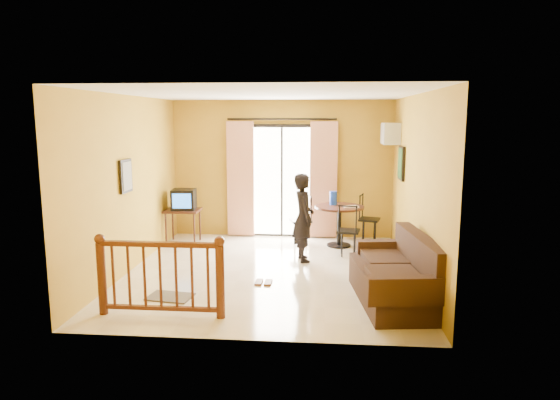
# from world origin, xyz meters

# --- Properties ---
(ground) EXTENTS (5.00, 5.00, 0.00)m
(ground) POSITION_xyz_m (0.00, 0.00, 0.00)
(ground) COLOR beige
(ground) RESTS_ON ground
(room_shell) EXTENTS (5.00, 5.00, 5.00)m
(room_shell) POSITION_xyz_m (0.00, 0.00, 1.70)
(room_shell) COLOR white
(room_shell) RESTS_ON ground
(balcony_door) EXTENTS (2.25, 0.14, 2.46)m
(balcony_door) POSITION_xyz_m (0.00, 2.43, 1.19)
(balcony_door) COLOR black
(balcony_door) RESTS_ON ground
(tv_table) EXTENTS (0.67, 0.56, 0.67)m
(tv_table) POSITION_xyz_m (-1.90, 1.76, 0.59)
(tv_table) COLOR black
(tv_table) RESTS_ON ground
(television) EXTENTS (0.47, 0.44, 0.40)m
(television) POSITION_xyz_m (-1.87, 1.75, 0.87)
(television) COLOR black
(television) RESTS_ON tv_table
(picture_left) EXTENTS (0.05, 0.42, 0.52)m
(picture_left) POSITION_xyz_m (-2.22, -0.20, 1.55)
(picture_left) COLOR black
(picture_left) RESTS_ON room_shell
(dining_table) EXTENTS (0.94, 0.94, 0.78)m
(dining_table) POSITION_xyz_m (1.16, 1.75, 0.62)
(dining_table) COLOR black
(dining_table) RESTS_ON ground
(water_jug) EXTENTS (0.14, 0.14, 0.26)m
(water_jug) POSITION_xyz_m (1.04, 1.88, 0.91)
(water_jug) COLOR blue
(water_jug) RESTS_ON dining_table
(serving_tray) EXTENTS (0.30, 0.22, 0.02)m
(serving_tray) POSITION_xyz_m (1.37, 1.65, 0.79)
(serving_tray) COLOR white
(serving_tray) RESTS_ON dining_table
(dining_chairs) EXTENTS (1.85, 1.55, 0.95)m
(dining_chairs) POSITION_xyz_m (1.16, 1.71, 0.00)
(dining_chairs) COLOR black
(dining_chairs) RESTS_ON ground
(air_conditioner) EXTENTS (0.31, 0.60, 0.40)m
(air_conditioner) POSITION_xyz_m (2.09, 1.95, 2.15)
(air_conditioner) COLOR beige
(air_conditioner) RESTS_ON room_shell
(botanical_print) EXTENTS (0.05, 0.50, 0.60)m
(botanical_print) POSITION_xyz_m (2.22, 1.30, 1.65)
(botanical_print) COLOR black
(botanical_print) RESTS_ON room_shell
(coffee_table) EXTENTS (0.46, 0.84, 0.37)m
(coffee_table) POSITION_xyz_m (1.85, 0.31, 0.25)
(coffee_table) COLOR black
(coffee_table) RESTS_ON ground
(bowl) EXTENTS (0.25, 0.25, 0.06)m
(bowl) POSITION_xyz_m (1.85, 0.49, 0.40)
(bowl) COLOR #54301D
(bowl) RESTS_ON coffee_table
(sofa) EXTENTS (1.10, 2.02, 0.92)m
(sofa) POSITION_xyz_m (1.86, -1.16, 0.34)
(sofa) COLOR #331E13
(sofa) RESTS_ON ground
(standing_person) EXTENTS (0.50, 0.63, 1.52)m
(standing_person) POSITION_xyz_m (0.51, 0.71, 0.76)
(standing_person) COLOR black
(standing_person) RESTS_ON ground
(stair_balustrade) EXTENTS (1.63, 0.13, 1.04)m
(stair_balustrade) POSITION_xyz_m (-1.15, -1.90, 0.56)
(stair_balustrade) COLOR #471E0F
(stair_balustrade) RESTS_ON ground
(doormat) EXTENTS (0.65, 0.48, 0.02)m
(doormat) POSITION_xyz_m (-1.24, -1.27, 0.01)
(doormat) COLOR #575045
(doormat) RESTS_ON ground
(sandals) EXTENTS (0.25, 0.25, 0.03)m
(sandals) POSITION_xyz_m (-0.03, -0.56, 0.01)
(sandals) COLOR #54301D
(sandals) RESTS_ON ground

